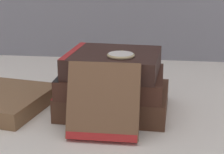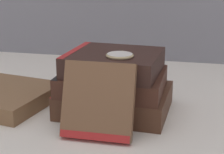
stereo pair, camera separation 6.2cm
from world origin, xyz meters
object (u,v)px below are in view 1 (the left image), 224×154
Objects in this scene: book_flat_bottom at (112,100)px; pocket_watch at (121,55)px; book_leaning_front at (103,104)px; book_flat_middle at (109,81)px; reading_glasses at (107,82)px; book_flat_top at (111,62)px.

pocket_watch reaches higher than book_flat_bottom.
book_leaning_front is at bearing -105.11° from pocket_watch.
book_leaning_front is at bearing -86.62° from book_flat_bottom.
book_flat_middle reaches higher than reading_glasses.
book_flat_middle is at bearing 126.80° from pocket_watch.
reading_glasses is at bearing 100.68° from book_flat_middle.
pocket_watch is 0.25m from reading_glasses.
book_flat_middle is at bearing -174.93° from book_flat_top.
book_flat_top reaches higher than reading_glasses.
reading_glasses is (-0.03, 0.17, -0.10)m from book_flat_top.
book_leaning_front is (0.00, -0.11, -0.00)m from book_flat_middle.
reading_glasses is at bearing 104.50° from book_flat_top.
book_flat_bottom is at bearing -59.95° from reading_glasses.
book_flat_top is 1.42× the size of book_leaning_front.
book_leaning_front is 0.10m from pocket_watch.
book_leaning_front is 0.29m from reading_glasses.
book_flat_top is at bearing 123.97° from pocket_watch.
book_flat_middle is at bearing 92.22° from book_leaning_front.
book_flat_middle is 0.07m from pocket_watch.
book_flat_top is 3.37× the size of pocket_watch.
book_flat_bottom is 0.11m from pocket_watch.
pocket_watch is 0.54× the size of reading_glasses.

